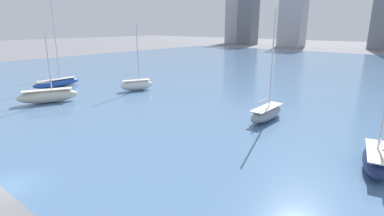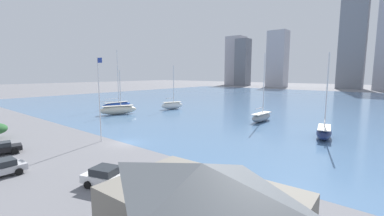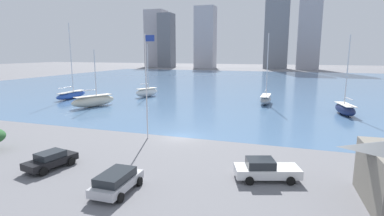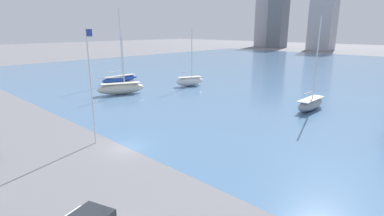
{
  "view_description": "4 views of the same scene",
  "coord_description": "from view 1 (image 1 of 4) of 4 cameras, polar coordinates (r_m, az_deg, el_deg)",
  "views": [
    {
      "loc": [
        23.79,
        -6.53,
        11.93
      ],
      "look_at": [
        2.7,
        19.1,
        2.72
      ],
      "focal_mm": 28.0,
      "sensor_mm": 36.0,
      "label": 1
    },
    {
      "loc": [
        30.23,
        -21.23,
        9.9
      ],
      "look_at": [
        -3.1,
        18.66,
        2.87
      ],
      "focal_mm": 24.0,
      "sensor_mm": 36.0,
      "label": 2
    },
    {
      "loc": [
        12.44,
        -32.88,
        10.06
      ],
      "look_at": [
        -1.37,
        8.61,
        2.03
      ],
      "focal_mm": 28.0,
      "sensor_mm": 36.0,
      "label": 3
    },
    {
      "loc": [
        25.27,
        -16.52,
        12.11
      ],
      "look_at": [
        -1.1,
        11.08,
        1.97
      ],
      "focal_mm": 28.0,
      "sensor_mm": 36.0,
      "label": 4
    }
  ],
  "objects": [
    {
      "name": "harbor_water",
      "position": [
        81.02,
        22.05,
        5.92
      ],
      "size": [
        180.0,
        140.0,
        0.0
      ],
      "color": "#4C7099",
      "rests_on": "ground_plane"
    },
    {
      "name": "sailboat_white",
      "position": [
        57.49,
        -10.49,
        4.41
      ],
      "size": [
        4.24,
        6.43,
        12.09
      ],
      "rotation": [
        0.0,
        0.0,
        -0.43
      ],
      "color": "white",
      "rests_on": "harbor_water"
    },
    {
      "name": "sailboat_gray",
      "position": [
        39.75,
        14.02,
        -0.89
      ],
      "size": [
        2.07,
        7.65,
        13.92
      ],
      "rotation": [
        0.0,
        0.0,
        -0.0
      ],
      "color": "gray",
      "rests_on": "harbor_water"
    },
    {
      "name": "sailboat_blue",
      "position": [
        65.43,
        -24.34,
        4.48
      ],
      "size": [
        2.24,
        9.64,
        16.53
      ],
      "rotation": [
        0.0,
        0.0,
        0.04
      ],
      "color": "#284CA8",
      "rests_on": "harbor_water"
    },
    {
      "name": "ground_plane",
      "position": [
        27.4,
        -32.16,
        -12.86
      ],
      "size": [
        500.0,
        500.0,
        0.0
      ],
      "primitive_type": "plane",
      "color": "slate"
    },
    {
      "name": "sailboat_cream",
      "position": [
        52.58,
        -25.74,
        2.11
      ],
      "size": [
        5.44,
        8.99,
        10.71
      ],
      "rotation": [
        0.0,
        0.0,
        -0.41
      ],
      "color": "beige",
      "rests_on": "harbor_water"
    },
    {
      "name": "sailboat_navy",
      "position": [
        29.98,
        31.73,
        -8.3
      ],
      "size": [
        3.45,
        7.16,
        12.98
      ],
      "rotation": [
        0.0,
        0.0,
        0.2
      ],
      "color": "#19234C",
      "rests_on": "harbor_water"
    }
  ]
}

